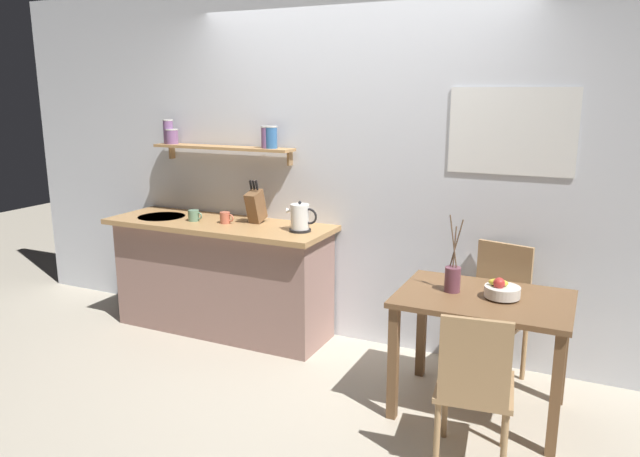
# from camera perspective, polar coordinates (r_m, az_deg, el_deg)

# --- Properties ---
(ground_plane) EXTENTS (14.00, 14.00, 0.00)m
(ground_plane) POSITION_cam_1_polar(r_m,az_deg,el_deg) (4.27, -0.22, -13.36)
(ground_plane) COLOR #BCB29E
(back_wall) EXTENTS (6.80, 0.11, 2.70)m
(back_wall) POSITION_cam_1_polar(r_m,az_deg,el_deg) (4.38, 5.87, 5.81)
(back_wall) COLOR silver
(back_wall) RESTS_ON ground_plane
(kitchen_counter) EXTENTS (1.83, 0.63, 0.90)m
(kitchen_counter) POSITION_cam_1_polar(r_m,az_deg,el_deg) (4.82, -9.40, -4.51)
(kitchen_counter) COLOR gray
(kitchen_counter) RESTS_ON ground_plane
(wall_shelf) EXTENTS (1.23, 0.20, 0.33)m
(wall_shelf) POSITION_cam_1_polar(r_m,az_deg,el_deg) (4.81, -9.53, 8.25)
(wall_shelf) COLOR tan
(dining_table) EXTENTS (0.99, 0.71, 0.73)m
(dining_table) POSITION_cam_1_polar(r_m,az_deg,el_deg) (3.65, 15.40, -8.07)
(dining_table) COLOR brown
(dining_table) RESTS_ON ground_plane
(dining_chair_near) EXTENTS (0.43, 0.48, 0.87)m
(dining_chair_near) POSITION_cam_1_polar(r_m,az_deg,el_deg) (3.13, 14.64, -14.28)
(dining_chair_near) COLOR tan
(dining_chair_near) RESTS_ON ground_plane
(dining_chair_far) EXTENTS (0.50, 0.47, 0.92)m
(dining_chair_far) POSITION_cam_1_polar(r_m,az_deg,el_deg) (4.14, 16.57, -7.10)
(dining_chair_far) COLOR tan
(dining_chair_far) RESTS_ON ground_plane
(fruit_bowl) EXTENTS (0.20, 0.20, 0.13)m
(fruit_bowl) POSITION_cam_1_polar(r_m,az_deg,el_deg) (3.58, 17.08, -5.70)
(fruit_bowl) COLOR silver
(fruit_bowl) RESTS_ON dining_table
(twig_vase) EXTENTS (0.09, 0.09, 0.46)m
(twig_vase) POSITION_cam_1_polar(r_m,az_deg,el_deg) (3.62, 12.64, -4.67)
(twig_vase) COLOR brown
(twig_vase) RESTS_ON dining_table
(electric_kettle) EXTENTS (0.24, 0.16, 0.22)m
(electric_kettle) POSITION_cam_1_polar(r_m,az_deg,el_deg) (4.30, -1.91, 1.02)
(electric_kettle) COLOR black
(electric_kettle) RESTS_ON kitchen_counter
(knife_block) EXTENTS (0.09, 0.20, 0.34)m
(knife_block) POSITION_cam_1_polar(r_m,az_deg,el_deg) (4.59, -6.20, 2.20)
(knife_block) COLOR brown
(knife_block) RESTS_ON kitchen_counter
(coffee_mug_by_sink) EXTENTS (0.12, 0.09, 0.09)m
(coffee_mug_by_sink) POSITION_cam_1_polar(r_m,az_deg,el_deg) (4.76, -12.03, 1.23)
(coffee_mug_by_sink) COLOR slate
(coffee_mug_by_sink) RESTS_ON kitchen_counter
(coffee_mug_spare) EXTENTS (0.12, 0.08, 0.09)m
(coffee_mug_spare) POSITION_cam_1_polar(r_m,az_deg,el_deg) (4.63, -9.09, 1.04)
(coffee_mug_spare) COLOR #C6664C
(coffee_mug_spare) RESTS_ON kitchen_counter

